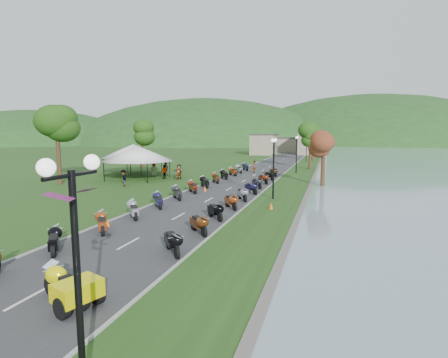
% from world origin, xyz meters
% --- Properties ---
extents(ground, '(400.00, 400.00, 0.00)m').
position_xyz_m(ground, '(0.00, 0.00, 0.00)').
color(ground, '#2B531B').
rests_on(ground, ground).
extents(road, '(7.00, 120.00, 0.02)m').
position_xyz_m(road, '(0.00, 40.00, 0.01)').
color(road, '#38383B').
rests_on(road, ground).
extents(hills_backdrop, '(360.00, 120.00, 76.00)m').
position_xyz_m(hills_backdrop, '(0.00, 200.00, 0.00)').
color(hills_backdrop, '#285621').
rests_on(hills_backdrop, ground).
extents(far_building, '(18.00, 16.00, 5.00)m').
position_xyz_m(far_building, '(-2.00, 85.00, 2.50)').
color(far_building, gray).
rests_on(far_building, ground).
extents(yellow_trike, '(2.93, 2.36, 1.17)m').
position_xyz_m(yellow_trike, '(1.50, -2.00, 0.58)').
color(yellow_trike, '#F1E303').
rests_on(yellow_trike, ground).
extents(moto_row_left, '(2.60, 46.62, 1.10)m').
position_xyz_m(moto_row_left, '(-2.59, 17.21, 0.55)').
color(moto_row_left, '#331411').
rests_on(moto_row_left, ground).
extents(moto_row_right, '(2.60, 32.37, 1.10)m').
position_xyz_m(moto_row_right, '(2.62, 18.37, 0.55)').
color(moto_row_right, '#331411').
rests_on(moto_row_right, ground).
extents(streetlamp_near, '(1.40, 1.40, 5.00)m').
position_xyz_m(streetlamp_near, '(4.84, -5.33, 2.50)').
color(streetlamp_near, black).
rests_on(streetlamp_near, ground).
extents(vendor_tent_main, '(5.58, 5.58, 4.00)m').
position_xyz_m(vendor_tent_main, '(-12.49, 26.02, 2.00)').
color(vendor_tent_main, white).
rests_on(vendor_tent_main, ground).
extents(vendor_tent_side, '(5.57, 5.57, 4.00)m').
position_xyz_m(vendor_tent_side, '(-16.24, 31.09, 2.00)').
color(vendor_tent_side, white).
rests_on(vendor_tent_side, ground).
extents(tree_park_left, '(3.80, 3.80, 10.55)m').
position_xyz_m(tree_park_left, '(-18.39, 19.82, 5.28)').
color(tree_park_left, '#275515').
rests_on(tree_park_left, ground).
extents(tree_lakeside, '(2.47, 2.47, 6.87)m').
position_xyz_m(tree_lakeside, '(8.78, 27.04, 3.43)').
color(tree_lakeside, '#275515').
rests_on(tree_lakeside, ground).
extents(pedestrian_a, '(0.69, 0.77, 1.73)m').
position_xyz_m(pedestrian_a, '(-7.64, 26.81, 0.00)').
color(pedestrian_a, slate).
rests_on(pedestrian_a, ground).
extents(pedestrian_b, '(0.96, 0.68, 1.79)m').
position_xyz_m(pedestrian_b, '(-11.06, 30.35, 0.00)').
color(pedestrian_b, slate).
rests_on(pedestrian_b, ground).
extents(pedestrian_c, '(1.06, 1.16, 1.73)m').
position_xyz_m(pedestrian_c, '(-10.94, 20.53, 0.00)').
color(pedestrian_c, slate).
rests_on(pedestrian_c, ground).
extents(traffic_cone_near, '(0.32, 0.32, 0.50)m').
position_xyz_m(traffic_cone_near, '(-3.00, 6.51, 0.25)').
color(traffic_cone_near, '#F2590C').
rests_on(traffic_cone_near, ground).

